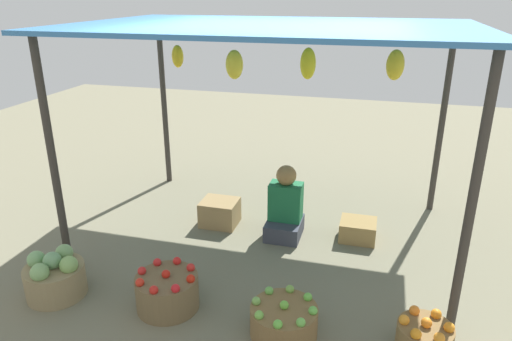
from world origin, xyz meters
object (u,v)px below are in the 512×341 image
object	(u,v)px
basket_green_apples	(284,320)
vendor_person	(285,209)
basket_cabbages	(55,277)
wooden_crate_near_vendor	(358,230)
basket_red_tomatoes	(167,291)
wooden_crate_stacked_rear	(220,212)
basket_oranges	(424,338)

from	to	relation	value
basket_green_apples	vendor_person	bearing A→B (deg)	101.67
basket_cabbages	wooden_crate_near_vendor	world-z (taller)	basket_cabbages
basket_red_tomatoes	basket_green_apples	size ratio (longest dim) A/B	1.00
wooden_crate_stacked_rear	basket_red_tomatoes	bearing A→B (deg)	-87.18
vendor_person	basket_oranges	world-z (taller)	vendor_person
vendor_person	basket_green_apples	world-z (taller)	vendor_person
basket_green_apples	basket_red_tomatoes	bearing A→B (deg)	176.00
vendor_person	wooden_crate_stacked_rear	distance (m)	0.77
wooden_crate_near_vendor	wooden_crate_stacked_rear	world-z (taller)	wooden_crate_stacked_rear
basket_green_apples	basket_oranges	bearing A→B (deg)	3.27
vendor_person	basket_green_apples	bearing A→B (deg)	-78.33
basket_cabbages	basket_green_apples	bearing A→B (deg)	0.61
basket_cabbages	basket_green_apples	distance (m)	1.99
basket_cabbages	basket_red_tomatoes	distance (m)	1.00
vendor_person	wooden_crate_near_vendor	xyz separation A→B (m)	(0.76, 0.11, -0.19)
wooden_crate_near_vendor	vendor_person	bearing A→B (deg)	-171.55
basket_red_tomatoes	wooden_crate_near_vendor	world-z (taller)	basket_red_tomatoes
wooden_crate_near_vendor	basket_green_apples	bearing A→B (deg)	-105.14
wooden_crate_near_vendor	wooden_crate_stacked_rear	distance (m)	1.51
basket_red_tomatoes	basket_oranges	size ratio (longest dim) A/B	1.30
basket_oranges	wooden_crate_stacked_rear	world-z (taller)	basket_oranges
vendor_person	basket_cabbages	bearing A→B (deg)	-137.17
basket_red_tomatoes	wooden_crate_stacked_rear	xyz separation A→B (m)	(-0.07, 1.51, -0.01)
vendor_person	basket_oranges	distance (m)	1.99
basket_oranges	wooden_crate_stacked_rear	xyz separation A→B (m)	(-2.08, 1.52, 0.01)
basket_cabbages	wooden_crate_stacked_rear	size ratio (longest dim) A/B	1.26
vendor_person	wooden_crate_near_vendor	distance (m)	0.79
basket_red_tomatoes	wooden_crate_near_vendor	bearing A→B (deg)	47.62
basket_green_apples	wooden_crate_stacked_rear	bearing A→B (deg)	123.97
vendor_person	wooden_crate_near_vendor	bearing A→B (deg)	8.45
vendor_person	basket_oranges	size ratio (longest dim) A/B	1.98
basket_cabbages	basket_oranges	bearing A→B (deg)	1.51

